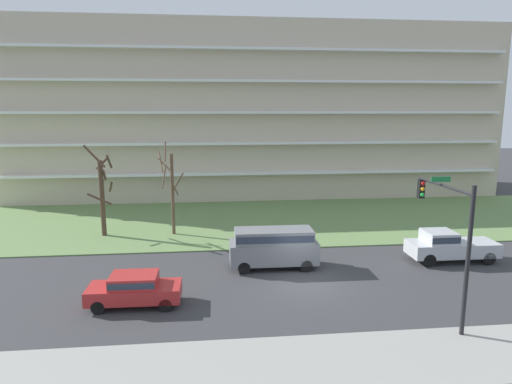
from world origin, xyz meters
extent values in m
plane|color=#38383A|center=(0.00, 0.00, 0.00)|extent=(160.00, 160.00, 0.00)
cube|color=#99968E|center=(0.00, -8.00, 0.07)|extent=(80.00, 4.00, 0.15)
cube|color=#66844C|center=(0.00, 14.00, 0.04)|extent=(80.00, 16.00, 0.08)
cube|color=beige|center=(0.00, 28.29, 9.04)|extent=(51.88, 12.59, 18.09)
cube|color=white|center=(0.00, 21.55, 3.01)|extent=(49.80, 0.90, 0.24)
cube|color=white|center=(0.00, 21.55, 6.03)|extent=(49.80, 0.90, 0.24)
cube|color=white|center=(0.00, 21.55, 9.04)|extent=(49.80, 0.90, 0.24)
cube|color=white|center=(0.00, 21.55, 12.06)|extent=(49.80, 0.90, 0.24)
cube|color=white|center=(0.00, 21.55, 15.07)|extent=(49.80, 0.90, 0.24)
cylinder|color=#4C3828|center=(-12.97, 10.52, 2.85)|extent=(0.35, 0.35, 5.70)
cylinder|color=#4C3828|center=(-12.91, 10.97, 5.44)|extent=(1.02, 0.30, 0.98)
cylinder|color=#4C3828|center=(-12.71, 10.51, 4.64)|extent=(0.18, 0.66, 0.81)
cylinder|color=#4C3828|center=(-13.17, 9.80, 6.06)|extent=(1.60, 0.57, 1.61)
cylinder|color=#4C3828|center=(-12.36, 10.74, 3.70)|extent=(0.61, 1.37, 0.98)
cylinder|color=#4C3828|center=(-12.31, 10.53, 5.58)|extent=(0.17, 1.42, 1.13)
cylinder|color=#4C3828|center=(-12.98, 9.70, 2.99)|extent=(1.71, 0.17, 0.93)
cylinder|color=brown|center=(-7.84, 10.37, 3.08)|extent=(0.25, 0.25, 6.15)
cylinder|color=brown|center=(-8.61, 10.18, 5.63)|extent=(0.50, 1.64, 1.51)
cylinder|color=brown|center=(-7.43, 10.77, 3.99)|extent=(0.95, 0.96, 1.47)
cylinder|color=brown|center=(-8.42, 10.47, 4.44)|extent=(0.31, 1.27, 1.63)
cylinder|color=brown|center=(-8.24, 9.85, 5.34)|extent=(1.16, 0.93, 1.02)
cylinder|color=brown|center=(-7.67, 10.13, 3.66)|extent=(0.63, 0.48, 1.21)
cylinder|color=brown|center=(-8.27, 10.36, 6.31)|extent=(0.13, 0.96, 1.41)
cube|color=slate|center=(-1.39, 2.50, 0.98)|extent=(5.22, 2.06, 1.25)
cube|color=slate|center=(-1.39, 2.50, 1.98)|extent=(4.62, 1.89, 0.75)
cube|color=#2D3847|center=(-1.39, 2.50, 1.98)|extent=(4.53, 1.93, 0.41)
cylinder|color=black|center=(-3.22, 1.63, 0.36)|extent=(0.72, 0.23, 0.72)
cylinder|color=black|center=(-3.20, 3.41, 0.36)|extent=(0.72, 0.23, 0.72)
cylinder|color=black|center=(0.42, 1.59, 0.36)|extent=(0.72, 0.23, 0.72)
cylinder|color=black|center=(0.44, 3.37, 0.36)|extent=(0.72, 0.23, 0.72)
cube|color=#B22828|center=(-8.79, -2.00, 0.67)|extent=(4.43, 1.88, 0.70)
cube|color=#B22828|center=(-8.79, -2.00, 1.29)|extent=(2.23, 1.70, 0.55)
cube|color=#2D3847|center=(-8.79, -2.00, 1.29)|extent=(2.19, 1.73, 0.30)
cylinder|color=black|center=(-7.23, -1.24, 0.32)|extent=(0.64, 0.23, 0.64)
cylinder|color=black|center=(-7.26, -2.82, 0.32)|extent=(0.64, 0.23, 0.64)
cylinder|color=black|center=(-10.31, -1.18, 0.32)|extent=(0.64, 0.23, 0.64)
cylinder|color=black|center=(-10.34, -2.76, 0.32)|extent=(0.64, 0.23, 0.64)
cube|color=#B7BABF|center=(9.84, 2.50, 0.82)|extent=(5.42, 2.07, 0.85)
cube|color=#B7BABF|center=(8.94, 2.51, 1.60)|extent=(1.82, 1.86, 0.70)
cube|color=#2D3847|center=(8.94, 2.51, 1.60)|extent=(1.79, 1.90, 0.38)
cylinder|color=black|center=(7.94, 1.63, 0.40)|extent=(0.80, 0.23, 0.80)
cylinder|color=black|center=(7.97, 3.41, 0.40)|extent=(0.80, 0.23, 0.80)
cylinder|color=black|center=(11.72, 1.59, 0.40)|extent=(0.80, 0.23, 0.80)
cylinder|color=black|center=(11.75, 3.37, 0.40)|extent=(0.80, 0.23, 0.80)
cylinder|color=black|center=(5.16, -6.60, 3.20)|extent=(0.18, 0.18, 6.41)
cylinder|color=black|center=(5.16, -4.28, 6.01)|extent=(0.12, 4.63, 0.12)
cube|color=black|center=(5.16, -2.27, 5.51)|extent=(0.28, 0.28, 0.90)
sphere|color=red|center=(5.16, -2.42, 5.81)|extent=(0.20, 0.20, 0.20)
sphere|color=#F2A519|center=(5.16, -2.42, 5.53)|extent=(0.20, 0.20, 0.20)
sphere|color=green|center=(5.16, -2.42, 5.25)|extent=(0.20, 0.20, 0.20)
cube|color=#197238|center=(5.16, -4.05, 6.26)|extent=(0.90, 0.04, 0.24)
camera|label=1|loc=(-5.13, -22.75, 9.31)|focal=31.38mm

